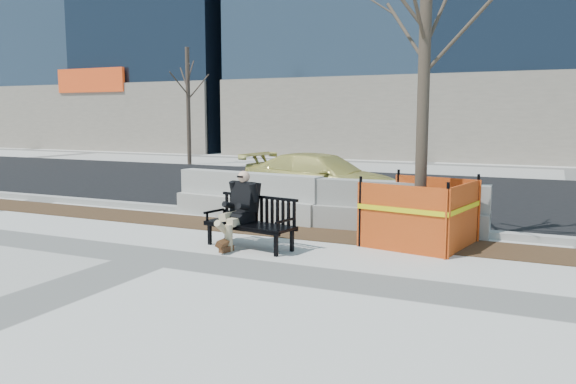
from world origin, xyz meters
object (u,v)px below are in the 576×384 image
Objects in this scene: seated_man at (241,246)px; jersey_barrier_right at (397,231)px; bench at (250,248)px; tree_fence at (419,244)px; jersey_barrier_left at (248,218)px; sedan at (322,202)px.

seated_man is 3.03m from jersey_barrier_right.
tree_fence is at bearing 41.64° from bench.
seated_man is 0.22× the size of tree_fence.
bench is at bearing -10.70° from seated_man.
jersey_barrier_left is (-3.77, 1.00, 0.00)m from tree_fence.
sedan is at bearing 109.59° from bench.
jersey_barrier_right is (2.02, 2.26, 0.00)m from seated_man.
tree_fence is at bearing -59.42° from jersey_barrier_right.
seated_man is 2.94m from tree_fence.
bench is at bearing -149.54° from tree_fence.
tree_fence is at bearing -8.31° from jersey_barrier_left.
bench is at bearing -130.45° from jersey_barrier_right.
seated_man is 5.01m from sedan.
bench is 2.80m from tree_fence.
seated_man is 0.30× the size of sedan.
jersey_barrier_left is (-1.15, 2.33, 0.00)m from seated_man.
jersey_barrier_left is 3.16m from jersey_barrier_right.
bench is 0.27× the size of tree_fence.
tree_fence reaches higher than sedan.
bench is 0.38× the size of sedan.
sedan is (-0.54, 4.98, 0.00)m from seated_man.
jersey_barrier_left is (-0.61, -2.65, 0.00)m from sedan.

